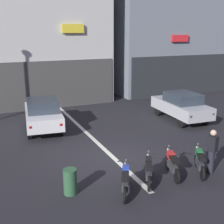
{
  "coord_description": "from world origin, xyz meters",
  "views": [
    {
      "loc": [
        -4.65,
        -10.31,
        5.09
      ],
      "look_at": [
        0.79,
        2.0,
        1.4
      ],
      "focal_mm": 47.51,
      "sensor_mm": 36.0,
      "label": 1
    }
  ],
  "objects_px": {
    "motorcycle_green_row_right_mid": "(200,161)",
    "car_white_crossing_near": "(43,113)",
    "car_silver_parked_kerbside": "(181,105)",
    "trash_bin": "(70,182)",
    "motorcycle_black_row_left_mid": "(149,170)",
    "person_by_motorcycles": "(212,151)",
    "motorcycle_red_row_centre": "(172,164)",
    "motorcycle_blue_row_leftmost": "(125,180)"
  },
  "relations": [
    {
      "from": "motorcycle_blue_row_leftmost",
      "to": "motorcycle_green_row_right_mid",
      "type": "distance_m",
      "value": 3.15
    },
    {
      "from": "motorcycle_green_row_right_mid",
      "to": "trash_bin",
      "type": "relative_size",
      "value": 1.76
    },
    {
      "from": "motorcycle_red_row_centre",
      "to": "motorcycle_green_row_right_mid",
      "type": "bearing_deg",
      "value": -12.54
    },
    {
      "from": "motorcycle_black_row_left_mid",
      "to": "motorcycle_green_row_right_mid",
      "type": "xyz_separation_m",
      "value": [
        2.09,
        -0.13,
        0.0
      ]
    },
    {
      "from": "trash_bin",
      "to": "motorcycle_blue_row_leftmost",
      "type": "bearing_deg",
      "value": -22.39
    },
    {
      "from": "car_silver_parked_kerbside",
      "to": "motorcycle_green_row_right_mid",
      "type": "xyz_separation_m",
      "value": [
        -3.5,
        -5.87,
        -0.43
      ]
    },
    {
      "from": "car_silver_parked_kerbside",
      "to": "trash_bin",
      "type": "relative_size",
      "value": 4.93
    },
    {
      "from": "car_white_crossing_near",
      "to": "motorcycle_green_row_right_mid",
      "type": "xyz_separation_m",
      "value": [
        4.27,
        -7.38,
        -0.43
      ]
    },
    {
      "from": "motorcycle_blue_row_leftmost",
      "to": "motorcycle_red_row_centre",
      "type": "relative_size",
      "value": 0.93
    },
    {
      "from": "motorcycle_red_row_centre",
      "to": "car_white_crossing_near",
      "type": "bearing_deg",
      "value": 114.28
    },
    {
      "from": "motorcycle_red_row_centre",
      "to": "motorcycle_green_row_right_mid",
      "type": "relative_size",
      "value": 1.08
    },
    {
      "from": "car_white_crossing_near",
      "to": "motorcycle_black_row_left_mid",
      "type": "distance_m",
      "value": 7.59
    },
    {
      "from": "car_silver_parked_kerbside",
      "to": "person_by_motorcycles",
      "type": "height_order",
      "value": "person_by_motorcycles"
    },
    {
      "from": "motorcycle_red_row_centre",
      "to": "motorcycle_green_row_right_mid",
      "type": "distance_m",
      "value": 1.07
    },
    {
      "from": "car_white_crossing_near",
      "to": "motorcycle_blue_row_leftmost",
      "type": "distance_m",
      "value": 7.66
    },
    {
      "from": "car_white_crossing_near",
      "to": "motorcycle_green_row_right_mid",
      "type": "height_order",
      "value": "car_white_crossing_near"
    },
    {
      "from": "motorcycle_black_row_left_mid",
      "to": "car_white_crossing_near",
      "type": "bearing_deg",
      "value": 106.73
    },
    {
      "from": "motorcycle_red_row_centre",
      "to": "motorcycle_blue_row_leftmost",
      "type": "bearing_deg",
      "value": -168.84
    },
    {
      "from": "motorcycle_black_row_left_mid",
      "to": "person_by_motorcycles",
      "type": "distance_m",
      "value": 2.52
    },
    {
      "from": "motorcycle_black_row_left_mid",
      "to": "person_by_motorcycles",
      "type": "relative_size",
      "value": 0.89
    },
    {
      "from": "motorcycle_blue_row_leftmost",
      "to": "person_by_motorcycles",
      "type": "bearing_deg",
      "value": 0.19
    },
    {
      "from": "motorcycle_blue_row_leftmost",
      "to": "motorcycle_green_row_right_mid",
      "type": "bearing_deg",
      "value": 3.26
    },
    {
      "from": "motorcycle_green_row_right_mid",
      "to": "trash_bin",
      "type": "distance_m",
      "value": 4.81
    },
    {
      "from": "motorcycle_blue_row_leftmost",
      "to": "motorcycle_green_row_right_mid",
      "type": "height_order",
      "value": "same"
    },
    {
      "from": "car_silver_parked_kerbside",
      "to": "trash_bin",
      "type": "height_order",
      "value": "car_silver_parked_kerbside"
    },
    {
      "from": "car_white_crossing_near",
      "to": "motorcycle_black_row_left_mid",
      "type": "relative_size",
      "value": 2.87
    },
    {
      "from": "car_silver_parked_kerbside",
      "to": "motorcycle_green_row_right_mid",
      "type": "distance_m",
      "value": 6.85
    },
    {
      "from": "motorcycle_blue_row_leftmost",
      "to": "trash_bin",
      "type": "relative_size",
      "value": 1.77
    },
    {
      "from": "motorcycle_black_row_left_mid",
      "to": "person_by_motorcycles",
      "type": "bearing_deg",
      "value": -6.86
    },
    {
      "from": "car_white_crossing_near",
      "to": "motorcycle_green_row_right_mid",
      "type": "relative_size",
      "value": 2.86
    },
    {
      "from": "motorcycle_blue_row_leftmost",
      "to": "motorcycle_black_row_left_mid",
      "type": "distance_m",
      "value": 1.09
    },
    {
      "from": "person_by_motorcycles",
      "to": "motorcycle_blue_row_leftmost",
      "type": "bearing_deg",
      "value": -179.81
    },
    {
      "from": "car_white_crossing_near",
      "to": "motorcycle_black_row_left_mid",
      "type": "height_order",
      "value": "car_white_crossing_near"
    },
    {
      "from": "car_white_crossing_near",
      "to": "trash_bin",
      "type": "bearing_deg",
      "value": -94.2
    },
    {
      "from": "car_silver_parked_kerbside",
      "to": "person_by_motorcycles",
      "type": "xyz_separation_m",
      "value": [
        -3.12,
        -6.04,
        -0.03
      ]
    },
    {
      "from": "car_silver_parked_kerbside",
      "to": "motorcycle_blue_row_leftmost",
      "type": "relative_size",
      "value": 2.79
    },
    {
      "from": "trash_bin",
      "to": "car_white_crossing_near",
      "type": "bearing_deg",
      "value": 85.8
    },
    {
      "from": "car_silver_parked_kerbside",
      "to": "trash_bin",
      "type": "bearing_deg",
      "value": -147.0
    },
    {
      "from": "car_white_crossing_near",
      "to": "person_by_motorcycles",
      "type": "height_order",
      "value": "person_by_motorcycles"
    },
    {
      "from": "motorcycle_green_row_right_mid",
      "to": "car_white_crossing_near",
      "type": "bearing_deg",
      "value": 120.07
    },
    {
      "from": "car_white_crossing_near",
      "to": "motorcycle_red_row_centre",
      "type": "bearing_deg",
      "value": -65.72
    },
    {
      "from": "car_silver_parked_kerbside",
      "to": "motorcycle_black_row_left_mid",
      "type": "xyz_separation_m",
      "value": [
        -5.59,
        -5.74,
        -0.43
      ]
    }
  ]
}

